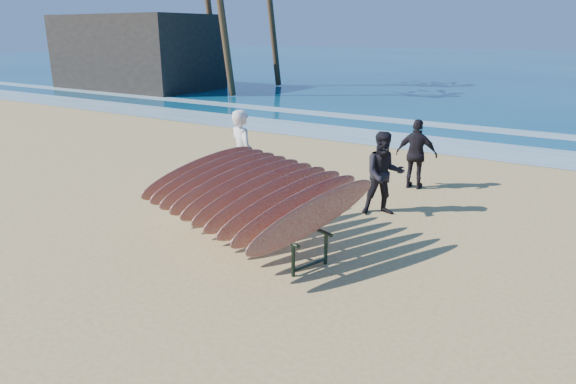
# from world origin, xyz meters

# --- Properties ---
(ground) EXTENTS (120.00, 120.00, 0.00)m
(ground) POSITION_xyz_m (0.00, 0.00, 0.00)
(ground) COLOR tan
(ground) RESTS_ON ground
(ocean) EXTENTS (160.00, 160.00, 0.00)m
(ocean) POSITION_xyz_m (0.00, 55.00, 0.01)
(ocean) COLOR navy
(ocean) RESTS_ON ground
(foam_near) EXTENTS (160.00, 160.00, 0.00)m
(foam_near) POSITION_xyz_m (0.00, 10.00, 0.01)
(foam_near) COLOR white
(foam_near) RESTS_ON ground
(foam_far) EXTENTS (160.00, 160.00, 0.00)m
(foam_far) POSITION_xyz_m (0.00, 13.50, 0.01)
(foam_far) COLOR white
(foam_far) RESTS_ON ground
(surfboard_rack) EXTENTS (3.77, 3.36, 1.38)m
(surfboard_rack) POSITION_xyz_m (-0.69, 0.71, 0.87)
(surfboard_rack) COLOR black
(surfboard_rack) RESTS_ON ground
(person_white) EXTENTS (0.80, 0.69, 1.87)m
(person_white) POSITION_xyz_m (-2.25, 2.54, 0.93)
(person_white) COLOR silver
(person_white) RESTS_ON ground
(person_dark_a) EXTENTS (0.99, 0.95, 1.61)m
(person_dark_a) POSITION_xyz_m (0.66, 3.13, 0.81)
(person_dark_a) COLOR black
(person_dark_a) RESTS_ON ground
(person_dark_b) EXTENTS (0.95, 0.47, 1.56)m
(person_dark_b) POSITION_xyz_m (0.60, 5.14, 0.78)
(person_dark_b) COLOR black
(person_dark_b) RESTS_ON ground
(building) EXTENTS (9.69, 5.38, 4.31)m
(building) POSITION_xyz_m (-21.12, 16.57, 2.15)
(building) COLOR #2D2823
(building) RESTS_ON ground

